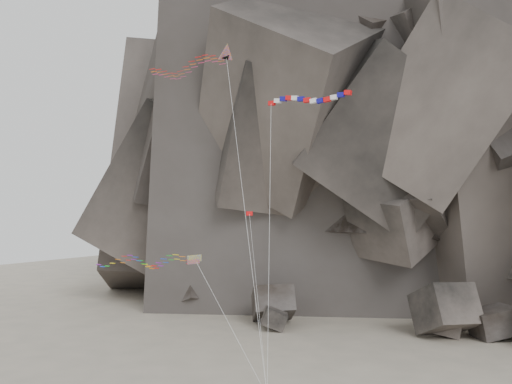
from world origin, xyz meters
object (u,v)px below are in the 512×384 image
at_px(banner_kite, 307,101).
at_px(parafoil_kite, 140,261).
at_px(pennant_kite, 251,239).
at_px(delta_kite, 183,67).

bearing_deg(banner_kite, parafoil_kite, -173.28).
relative_size(banner_kite, parafoil_kite, 1.11).
bearing_deg(pennant_kite, banner_kite, -3.15).
height_order(banner_kite, pennant_kite, banner_kite).
bearing_deg(banner_kite, pennant_kite, -154.26).
bearing_deg(pennant_kite, parafoil_kite, 150.61).
xyz_separation_m(delta_kite, pennant_kite, (9.97, -3.32, -17.84)).
bearing_deg(banner_kite, delta_kite, 177.26).
distance_m(banner_kite, parafoil_kite, 23.74).
relative_size(delta_kite, banner_kite, 1.24).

